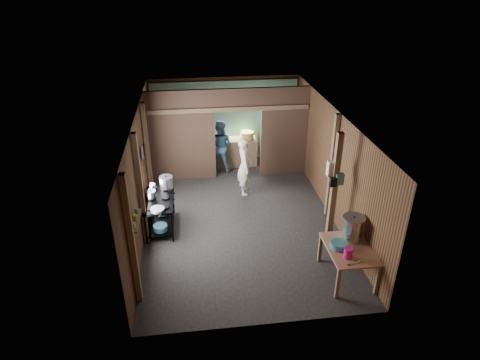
{
  "coord_description": "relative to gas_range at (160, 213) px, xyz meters",
  "views": [
    {
      "loc": [
        -1.06,
        -8.5,
        5.48
      ],
      "look_at": [
        0.0,
        -0.2,
        1.1
      ],
      "focal_mm": 30.6,
      "sensor_mm": 36.0,
      "label": 1
    }
  ],
  "objects": [
    {
      "name": "wall_clock",
      "position": [
        2.13,
        3.68,
        1.51
      ],
      "size": [
        0.2,
        0.03,
        0.2
      ],
      "primitive_type": "cylinder",
      "rotation": [
        1.57,
        0.0,
        0.0
      ],
      "color": "silver",
      "rests_on": "wall_back"
    },
    {
      "name": "wall_front",
      "position": [
        1.88,
        -3.22,
        0.91
      ],
      "size": [
        4.5,
        0.0,
        2.6
      ],
      "primitive_type": "cube",
      "color": "brown",
      "rests_on": "ground"
    },
    {
      "name": "wall_shelf",
      "position": [
        -0.27,
        -1.82,
        1.01
      ],
      "size": [
        0.14,
        0.8,
        0.03
      ],
      "primitive_type": "cube",
      "color": "#8D7255",
      "rests_on": "wall_left"
    },
    {
      "name": "wall_left",
      "position": [
        -0.37,
        0.28,
        0.91
      ],
      "size": [
        0.0,
        7.0,
        2.6
      ],
      "primitive_type": "cube",
      "color": "brown",
      "rests_on": "ground"
    },
    {
      "name": "bag_black",
      "position": [
        3.66,
        -1.1,
        1.16
      ],
      "size": [
        0.14,
        0.1,
        0.2
      ],
      "primitive_type": "cube",
      "color": "black",
      "rests_on": "post_free"
    },
    {
      "name": "yellow_tub",
      "position": [
        2.5,
        3.23,
        0.57
      ],
      "size": [
        0.39,
        0.39,
        0.22
      ],
      "primitive_type": "cylinder",
      "color": "gold",
      "rests_on": "back_counter"
    },
    {
      "name": "wall_right",
      "position": [
        4.13,
        0.28,
        0.91
      ],
      "size": [
        0.0,
        7.0,
        2.6
      ],
      "primitive_type": "cube",
      "color": "brown",
      "rests_on": "ground"
    },
    {
      "name": "prep_table",
      "position": [
        3.71,
        -2.2,
        -0.05
      ],
      "size": [
        0.85,
        1.17,
        0.69
      ],
      "primitive_type": null,
      "color": "#A87353",
      "rests_on": "floor"
    },
    {
      "name": "pink_bucket",
      "position": [
        3.57,
        -2.46,
        0.4
      ],
      "size": [
        0.19,
        0.19,
        0.2
      ],
      "primitive_type": "cylinder",
      "rotation": [
        0.0,
        0.0,
        -0.22
      ],
      "color": "#DF1682",
      "rests_on": "prep_table"
    },
    {
      "name": "partition_left",
      "position": [
        0.55,
        2.48,
        0.91
      ],
      "size": [
        1.85,
        0.1,
        2.6
      ],
      "primitive_type": "cube",
      "color": "#4B3528",
      "rests_on": "floor"
    },
    {
      "name": "blue_tub_front",
      "position": [
        0.0,
        -0.34,
        -0.17
      ],
      "size": [
        0.32,
        0.32,
        0.13
      ],
      "primitive_type": "cylinder",
      "color": "teal",
      "rests_on": "gas_range"
    },
    {
      "name": "post_right",
      "position": [
        4.06,
        0.08,
        0.91
      ],
      "size": [
        0.1,
        0.12,
        2.6
      ],
      "primitive_type": "cube",
      "color": "#8D7255",
      "rests_on": "floor"
    },
    {
      "name": "bag_white",
      "position": [
        3.68,
        -0.94,
        1.39
      ],
      "size": [
        0.22,
        0.15,
        0.32
      ],
      "primitive_type": "cube",
      "color": "silver",
      "rests_on": "post_free"
    },
    {
      "name": "worker_back",
      "position": [
        1.65,
        2.92,
        0.39
      ],
      "size": [
        0.91,
        0.81,
        1.56
      ],
      "primitive_type": "imported",
      "rotation": [
        0.0,
        0.0,
        2.81
      ],
      "color": "#446C88",
      "rests_on": "floor"
    },
    {
      "name": "partition_right",
      "position": [
        3.46,
        2.48,
        0.91
      ],
      "size": [
        1.35,
        0.1,
        2.6
      ],
      "primitive_type": "cube",
      "color": "#4B3528",
      "rests_on": "floor"
    },
    {
      "name": "floor",
      "position": [
        1.88,
        0.28,
        -0.39
      ],
      "size": [
        4.5,
        7.0,
        0.0
      ],
      "primitive_type": "cube",
      "color": "black",
      "rests_on": "ground"
    },
    {
      "name": "pan_lid_small",
      "position": [
        -0.33,
        1.08,
        1.16
      ],
      "size": [
        0.03,
        0.3,
        0.3
      ],
      "primitive_type": "cylinder",
      "rotation": [
        0.0,
        1.57,
        0.0
      ],
      "color": "black",
      "rests_on": "wall_left"
    },
    {
      "name": "wall_back",
      "position": [
        1.88,
        3.78,
        0.91
      ],
      "size": [
        4.5,
        0.0,
        2.6
      ],
      "primitive_type": "cube",
      "color": "brown",
      "rests_on": "ground"
    },
    {
      "name": "gas_range",
      "position": [
        0.0,
        0.0,
        0.0
      ],
      "size": [
        0.68,
        1.33,
        0.78
      ],
      "primitive_type": null,
      "color": "black",
      "rests_on": "floor"
    },
    {
      "name": "post_left_b",
      "position": [
        -0.3,
        -0.52,
        0.91
      ],
      "size": [
        0.1,
        0.12,
        2.6
      ],
      "primitive_type": "cube",
      "color": "#8D7255",
      "rests_on": "floor"
    },
    {
      "name": "cross_beam",
      "position": [
        1.88,
        2.43,
        1.66
      ],
      "size": [
        4.4,
        0.12,
        0.12
      ],
      "primitive_type": "cube",
      "color": "#8D7255",
      "rests_on": "wall_left"
    },
    {
      "name": "stock_pot",
      "position": [
        3.86,
        -1.89,
        0.53
      ],
      "size": [
        0.51,
        0.51,
        0.51
      ],
      "primitive_type": null,
      "rotation": [
        0.0,
        0.0,
        0.19
      ],
      "color": "silver",
      "rests_on": "prep_table"
    },
    {
      "name": "jar_white",
      "position": [
        -0.27,
        -2.07,
        1.07
      ],
      "size": [
        0.07,
        0.07,
        0.1
      ],
      "primitive_type": "cylinder",
      "color": "silver",
      "rests_on": "wall_shelf"
    },
    {
      "name": "stove_pot_large",
      "position": [
        0.17,
        0.48,
        0.54
      ],
      "size": [
        0.43,
        0.43,
        0.33
      ],
      "primitive_type": null,
      "rotation": [
        0.0,
        0.0,
        -0.43
      ],
      "color": "silver",
      "rests_on": "gas_range"
    },
    {
      "name": "pan_lid_big",
      "position": [
        -0.33,
        0.68,
        1.26
      ],
      "size": [
        0.03,
        0.34,
        0.34
      ],
      "primitive_type": "cylinder",
      "rotation": [
        0.0,
        1.57,
        0.0
      ],
      "color": "slate",
      "rests_on": "wall_left"
    },
    {
      "name": "bag_green",
      "position": [
        3.8,
        -1.08,
        1.21
      ],
      "size": [
        0.16,
        0.12,
        0.24
      ],
      "primitive_type": "cube",
      "color": "#448561",
      "rests_on": "post_free"
    },
    {
      "name": "cook",
      "position": [
        2.17,
        1.42,
        0.41
      ],
      "size": [
        0.4,
        0.59,
        1.6
      ],
      "primitive_type": "imported",
      "rotation": [
        0.0,
        0.0,
        1.55
      ],
      "color": "white",
      "rests_on": "floor"
    },
    {
      "name": "post_left_c",
      "position": [
        -0.3,
        1.48,
        0.91
      ],
      "size": [
        0.1,
        0.12,
        2.6
      ],
      "primitive_type": "cube",
      "color": "#8D7255",
      "rests_on": "floor"
    },
    {
      "name": "ceiling",
      "position": [
        1.88,
        0.28,
        2.21
      ],
      "size": [
        4.5,
        7.0,
        0.0
      ],
      "primitive_type": "cube",
      "color": "#3E3D3B",
      "rests_on": "ground"
    },
    {
      "name": "post_left_a",
      "position": [
        -0.3,
        -2.32,
        0.91
      ],
      "size": [
        0.1,
        0.12,
        2.6
      ],
      "primitive_type": "cube",
      "color": "#8D7255",
      "rests_on": "floor"
    },
    {
      "name": "stove_saucepan",
      "position": [
        -0.17,
        0.52,
        0.45
      ],
      "size": [
        0.21,
        0.21,
        0.11
      ],
      "primitive_type": "cylinder",
      "rotation": [
        0.0,
        0.0,
        -0.25
      ],
      "color": "silver",
      "rests_on": "gas_range"
    },
    {
      "name": "post_free",
      "position": [
        3.73,
        -1.02,
        0.91
      ],
      "size": [
        0.12,
        0.12,
        2.6
      ],
      "primitive_type": "cube",
      "color": "#8D7255",
      "rests_on": "floor"
    },
    {
      "name": "turquoise_panel",
      "position": [
        1.88,
        3.72,
        0.86
      ],
      "size": [
        4.4,
        0.06,
        2.5
      ],
      "primitive_type": "cube",
      "color": "#71A49D",
      "rests_on": "wall_back"
    },
    {
      "name": "stove_pot_med",
      "position": [
        -0.17,
        0.06,
        0.47
      ],
      "size": [
        0.26,
        0.26,
        0.21
      ],
      "primitive_type": null,
      "rotation": [
        0.0,
        0.0,
        -0.14
      ],
      "color": "silver",
      "rests_on": "gas_range"
    },
    {
      "name": "frying_pan",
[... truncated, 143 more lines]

